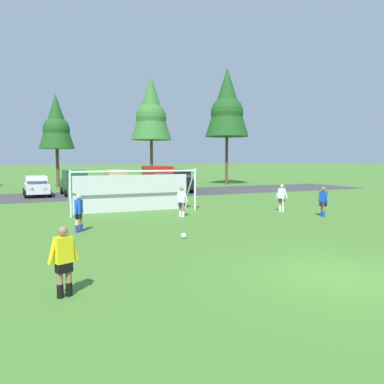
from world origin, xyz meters
name	(u,v)px	position (x,y,z in m)	size (l,w,h in m)	color
ground_plane	(157,209)	(0.00, 15.00, 0.00)	(400.00, 400.00, 0.00)	#477A2D
parking_lot_strip	(118,194)	(0.00, 26.01, 0.00)	(52.00, 8.40, 0.01)	#3D3D3F
soccer_ball	(184,236)	(-1.89, 6.15, 0.11)	(0.22, 0.22, 0.22)	white
soccer_goal	(133,190)	(-1.70, 14.37, 1.29)	(7.46, 2.10, 2.57)	white
referee	(64,262)	(-6.83, 1.38, 0.82)	(0.74, 0.37, 1.64)	#936B4C
player_striker_near	(79,213)	(-5.51, 9.19, 0.82)	(0.47, 0.66, 1.64)	beige
player_midfield_center	(282,198)	(6.41, 10.81, 0.82)	(0.48, 0.67, 1.64)	beige
player_defender_far	(182,202)	(0.17, 11.35, 0.82)	(0.60, 0.56, 1.64)	#936B4C
player_winger_left	(323,202)	(7.25, 8.27, 0.82)	(0.27, 0.74, 1.64)	#936B4C
parked_car_slot_far_left	(37,186)	(-6.74, 26.83, 0.88)	(2.17, 4.27, 1.72)	silver
parked_car_slot_left	(75,182)	(-3.62, 26.70, 1.11)	(2.27, 4.67, 2.16)	#194C2D
parked_car_slot_center_left	(116,181)	(0.12, 27.19, 1.11)	(2.31, 4.69, 2.16)	tan
parked_car_slot_center	(158,179)	(3.39, 24.96, 1.34)	(2.30, 4.85, 2.52)	red
parked_car_slot_center_right	(177,180)	(5.77, 26.06, 1.11)	(2.31, 4.69, 2.16)	black
tree_mid_left	(56,123)	(-4.25, 37.03, 7.06)	(3.85, 3.85, 10.27)	brown
tree_center_back	(151,110)	(6.63, 36.73, 9.03)	(4.92, 4.92, 13.12)	brown
tree_mid_right	(227,105)	(15.21, 33.32, 9.74)	(5.31, 5.31, 14.15)	brown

